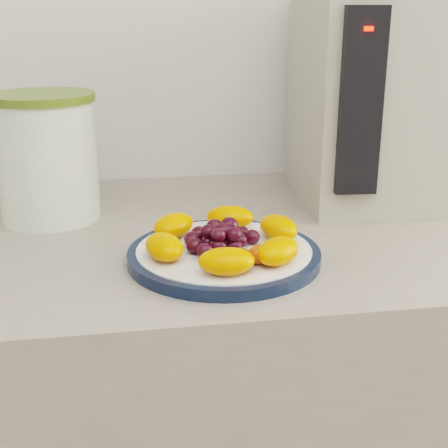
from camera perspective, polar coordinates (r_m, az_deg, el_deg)
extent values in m
cylinder|color=black|center=(0.80, 0.00, -2.89)|extent=(0.25, 0.25, 0.01)
cylinder|color=white|center=(0.80, 0.00, -2.82)|extent=(0.22, 0.22, 0.02)
cylinder|color=#416E19|center=(0.98, -15.85, 5.54)|extent=(0.16, 0.16, 0.18)
cylinder|color=#546820|center=(0.96, -16.37, 11.06)|extent=(0.17, 0.17, 0.01)
cube|color=#A9A393|center=(1.06, 12.66, 11.58)|extent=(0.22, 0.29, 0.35)
cube|color=black|center=(0.91, 12.39, 10.73)|extent=(0.06, 0.02, 0.26)
cube|color=#FF0C05|center=(0.89, 13.08, 17.00)|extent=(0.01, 0.01, 0.01)
ellipsoid|color=#FF7400|center=(0.83, 5.01, -0.33)|extent=(0.06, 0.07, 0.03)
ellipsoid|color=#FF7400|center=(0.86, 0.56, 0.65)|extent=(0.07, 0.06, 0.03)
ellipsoid|color=#FF7400|center=(0.83, -4.62, -0.13)|extent=(0.08, 0.08, 0.03)
ellipsoid|color=#FF7400|center=(0.76, -5.49, -2.10)|extent=(0.06, 0.07, 0.03)
ellipsoid|color=#FF7400|center=(0.71, 0.22, -3.43)|extent=(0.07, 0.05, 0.03)
ellipsoid|color=#FF7400|center=(0.75, 4.95, -2.48)|extent=(0.08, 0.08, 0.03)
ellipsoid|color=black|center=(0.79, 0.00, -1.57)|extent=(0.02, 0.02, 0.02)
ellipsoid|color=black|center=(0.79, 1.46, -1.54)|extent=(0.02, 0.02, 0.02)
ellipsoid|color=black|center=(0.81, 0.51, -1.09)|extent=(0.02, 0.02, 0.02)
ellipsoid|color=black|center=(0.81, -0.93, -1.13)|extent=(0.02, 0.02, 0.02)
ellipsoid|color=black|center=(0.79, -1.47, -1.70)|extent=(0.02, 0.02, 0.02)
ellipsoid|color=black|center=(0.77, -0.53, -2.04)|extent=(0.02, 0.02, 0.02)
ellipsoid|color=black|center=(0.78, 0.96, -2.04)|extent=(0.02, 0.02, 0.02)
ellipsoid|color=black|center=(0.81, 2.58, -1.19)|extent=(0.02, 0.02, 0.02)
ellipsoid|color=black|center=(0.82, 1.62, -0.83)|extent=(0.02, 0.02, 0.02)
ellipsoid|color=black|center=(0.83, 0.27, -0.64)|extent=(0.02, 0.02, 0.02)
ellipsoid|color=black|center=(0.82, -1.15, -0.65)|extent=(0.02, 0.02, 0.02)
ellipsoid|color=black|center=(0.81, -2.29, -0.95)|extent=(0.02, 0.02, 0.02)
ellipsoid|color=black|center=(0.79, -2.87, -1.44)|extent=(0.02, 0.02, 0.02)
ellipsoid|color=black|center=(0.78, -2.69, -2.00)|extent=(0.02, 0.02, 0.02)
ellipsoid|color=black|center=(0.76, -1.75, -2.45)|extent=(0.02, 0.02, 0.02)
ellipsoid|color=black|center=(0.75, -0.30, -2.71)|extent=(0.02, 0.02, 0.02)
ellipsoid|color=black|center=(0.79, 0.00, -0.60)|extent=(0.02, 0.02, 0.02)
ellipsoid|color=black|center=(0.80, 0.49, -0.14)|extent=(0.02, 0.02, 0.02)
ellipsoid|color=black|center=(0.80, -0.88, -0.23)|extent=(0.02, 0.02, 0.02)
ellipsoid|color=black|center=(0.78, -1.40, -0.69)|extent=(0.02, 0.02, 0.02)
ellipsoid|color=black|center=(0.77, -0.51, -1.06)|extent=(0.02, 0.02, 0.02)
ellipsoid|color=black|center=(0.77, 0.92, -0.98)|extent=(0.02, 0.02, 0.02)
ellipsoid|color=#CA3909|center=(0.74, 1.44, -3.07)|extent=(0.03, 0.03, 0.02)
ellipsoid|color=#CA3909|center=(0.75, 3.22, -2.78)|extent=(0.04, 0.03, 0.02)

